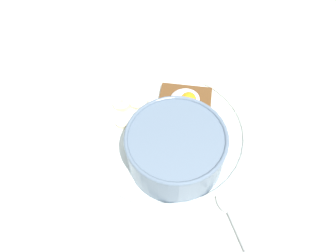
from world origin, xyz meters
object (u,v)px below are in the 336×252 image
Objects in this scene: poached_egg at (185,100)px; banana_slice_left at (123,121)px; oatmeal_bowl at (175,149)px; banana_slice_right at (122,103)px; banana_slice_front at (139,101)px; toast_slice at (184,106)px; banana_slice_back at (143,116)px; spoon at (233,220)px.

banana_slice_left is at bearing -178.30° from poached_egg.
poached_egg is (4.18, 9.21, -0.75)cm from oatmeal_bowl.
poached_egg is 11.20cm from banana_slice_right.
banana_slice_front is at bearing -3.76° from banana_slice_right.
banana_slice_front is at bearing 105.22° from oatmeal_bowl.
banana_slice_left is (-10.77, -0.48, -0.15)cm from toast_slice.
oatmeal_bowl is 14.36cm from banana_slice_right.
banana_slice_left is (-6.68, 8.89, -2.91)cm from oatmeal_bowl.
banana_slice_front is (-7.47, 3.04, -0.07)cm from toast_slice.
toast_slice is 8.06cm from banana_slice_front.
toast_slice is at bearing 3.38° from banana_slice_back.
spoon is at bearing -57.79° from banana_slice_left.
banana_slice_left is at bearing -95.84° from banana_slice_right.
spoon is (1.79, -20.39, -3.24)cm from poached_egg.
poached_egg is at bearing 65.60° from oatmeal_bowl.
oatmeal_bowl is 11.50cm from banana_slice_left.
oatmeal_bowl is 3.70× the size of banana_slice_left.
toast_slice is 10.88cm from banana_slice_right.
poached_egg is 7.77cm from banana_slice_back.
spoon is (12.27, -23.78, -1.21)cm from banana_slice_right.
toast_slice is at bearing 2.57° from banana_slice_left.
banana_slice_front is 1.04× the size of banana_slice_right.
poached_egg reaches higher than toast_slice.
oatmeal_bowl is at bearing -74.78° from banana_slice_front.
poached_egg is at bearing 2.11° from banana_slice_back.
poached_egg is at bearing 95.00° from spoon.
banana_slice_back is 0.94× the size of banana_slice_right.
banana_slice_right is at bearing 84.16° from banana_slice_left.
poached_egg is 1.29× the size of banana_slice_back.
spoon is at bearing -65.22° from banana_slice_back.
oatmeal_bowl is 2.89× the size of poached_egg.
banana_slice_front is (-7.56, 3.20, -2.07)cm from poached_egg.
poached_egg is 11.08cm from banana_slice_left.
toast_slice is 2.01cm from poached_egg.
poached_egg is 1.22× the size of banana_slice_right.
banana_slice_front is at bearing 90.92° from banana_slice_back.
banana_slice_front is (-3.38, 12.41, -2.82)cm from oatmeal_bowl.
banana_slice_back is at bearing 110.38° from oatmeal_bowl.
banana_slice_front reaches higher than spoon.
banana_slice_right is at bearing 162.08° from poached_egg.
banana_slice_front is at bearing 157.87° from toast_slice.
toast_slice is at bearing 119.50° from poached_egg.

